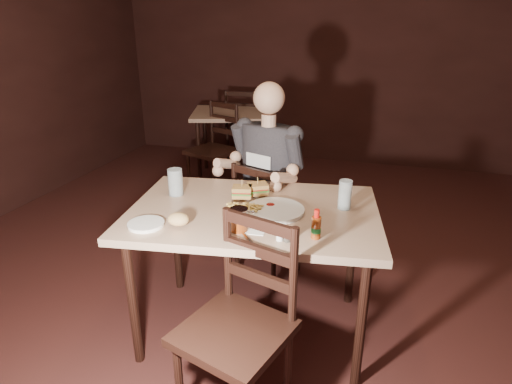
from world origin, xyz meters
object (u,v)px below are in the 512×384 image
(hot_sauce, at_px, (316,224))
(side_plate, at_px, (146,225))
(glass_right, at_px, (345,195))
(main_table, at_px, (253,222))
(chair_far, at_px, (269,219))
(bg_chair_far, at_px, (245,127))
(diner, at_px, (265,155))
(chair_near, at_px, (234,332))
(bg_chair_near, at_px, (212,151))
(glass_left, at_px, (175,182))
(syrup_dispenser, at_px, (239,220))
(dinner_plate, at_px, (275,211))
(bg_table, at_px, (229,119))

(hot_sauce, height_order, side_plate, hot_sauce)
(glass_right, xyz_separation_m, hot_sauce, (-0.09, -0.38, -0.01))
(main_table, distance_m, chair_far, 0.68)
(chair_far, xyz_separation_m, glass_right, (0.54, -0.47, 0.43))
(bg_chair_far, height_order, diner, diner)
(bg_chair_far, distance_m, side_plate, 3.45)
(chair_near, bearing_deg, side_plate, 171.50)
(chair_far, relative_size, chair_near, 0.91)
(bg_chair_near, height_order, hot_sauce, bg_chair_near)
(chair_near, relative_size, glass_right, 5.88)
(chair_far, bearing_deg, main_table, 117.92)
(main_table, height_order, glass_right, glass_right)
(main_table, height_order, chair_far, chair_far)
(chair_near, bearing_deg, glass_left, 148.02)
(glass_left, relative_size, syrup_dispenser, 1.36)
(diner, xyz_separation_m, glass_right, (0.55, -0.43, -0.05))
(bg_chair_near, height_order, dinner_plate, bg_chair_near)
(diner, distance_m, syrup_dispenser, 0.84)
(chair_far, relative_size, diner, 0.92)
(bg_table, distance_m, syrup_dispenser, 2.94)
(bg_chair_far, bearing_deg, bg_chair_near, 86.29)
(main_table, relative_size, dinner_plate, 4.70)
(chair_near, height_order, bg_chair_near, bg_chair_near)
(bg_chair_far, bearing_deg, glass_right, 113.43)
(glass_right, bearing_deg, dinner_plate, -156.01)
(glass_left, height_order, side_plate, glass_left)
(diner, bearing_deg, chair_near, -60.14)
(chair_far, relative_size, dinner_plate, 2.79)
(chair_near, height_order, syrup_dispenser, chair_near)
(hot_sauce, relative_size, syrup_dispenser, 1.27)
(main_table, height_order, dinner_plate, dinner_plate)
(dinner_plate, bearing_deg, diner, 109.88)
(glass_left, distance_m, syrup_dispenser, 0.59)
(main_table, distance_m, syrup_dispenser, 0.29)
(main_table, relative_size, bg_table, 1.42)
(bg_chair_far, height_order, syrup_dispenser, bg_chair_far)
(chair_far, height_order, glass_right, glass_right)
(glass_right, bearing_deg, diner, 142.27)
(glass_left, relative_size, glass_right, 0.97)
(bg_table, bearing_deg, bg_chair_near, -90.00)
(chair_near, bearing_deg, bg_chair_near, 131.19)
(chair_far, bearing_deg, diner, 90.00)
(bg_chair_far, xyz_separation_m, side_plate, (0.58, -3.38, 0.31))
(bg_chair_far, distance_m, diner, 2.68)
(bg_table, distance_m, diner, 2.15)
(main_table, xyz_separation_m, glass_left, (-0.49, 0.08, 0.15))
(bg_table, distance_m, bg_chair_far, 0.59)
(chair_far, bearing_deg, chair_near, 118.75)
(diner, bearing_deg, glass_left, -107.35)
(chair_far, distance_m, dinner_plate, 0.74)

